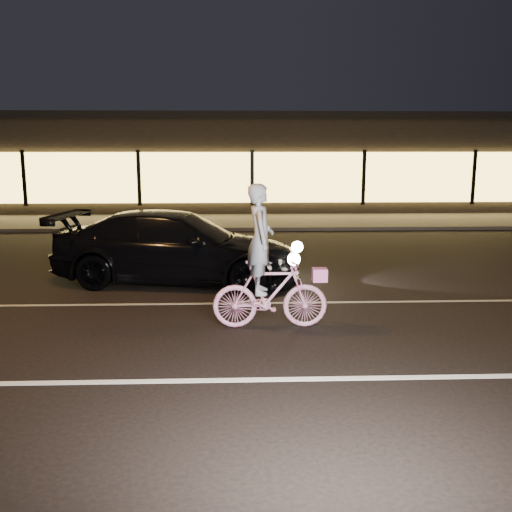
{
  "coord_description": "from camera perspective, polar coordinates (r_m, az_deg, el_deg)",
  "views": [
    {
      "loc": [
        -0.7,
        -8.13,
        2.85
      ],
      "look_at": [
        -0.38,
        0.6,
        1.16
      ],
      "focal_mm": 40.0,
      "sensor_mm": 36.0,
      "label": 1
    }
  ],
  "objects": [
    {
      "name": "sedan",
      "position": [
        12.11,
        -7.83,
        0.88
      ],
      "size": [
        5.44,
        2.88,
        1.5
      ],
      "rotation": [
        0.0,
        0.0,
        1.41
      ],
      "color": "black",
      "rests_on": "ground"
    },
    {
      "name": "sidewalk",
      "position": [
        21.32,
        -0.24,
        3.44
      ],
      "size": [
        30.0,
        4.0,
        0.12
      ],
      "primitive_type": "cube",
      "color": "#383533",
      "rests_on": "ground"
    },
    {
      "name": "cyclist",
      "position": [
        8.95,
        1.16,
        -2.19
      ],
      "size": [
        1.82,
        0.63,
        2.29
      ],
      "rotation": [
        0.0,
        0.0,
        1.57
      ],
      "color": "#DE317F",
      "rests_on": "ground"
    },
    {
      "name": "lane_stripe_far",
      "position": [
        10.54,
        1.76,
        -4.71
      ],
      "size": [
        60.0,
        0.1,
        0.01
      ],
      "primitive_type": "cube",
      "color": "gray",
      "rests_on": "ground"
    },
    {
      "name": "ground",
      "position": [
        8.64,
        2.66,
        -8.32
      ],
      "size": [
        90.0,
        90.0,
        0.0
      ],
      "primitive_type": "plane",
      "color": "black",
      "rests_on": "ground"
    },
    {
      "name": "storefront",
      "position": [
        27.11,
        -0.66,
        9.48
      ],
      "size": [
        25.4,
        8.42,
        4.2
      ],
      "color": "black",
      "rests_on": "ground"
    },
    {
      "name": "lane_stripe_near",
      "position": [
        7.25,
        3.67,
        -12.2
      ],
      "size": [
        60.0,
        0.12,
        0.01
      ],
      "primitive_type": "cube",
      "color": "silver",
      "rests_on": "ground"
    }
  ]
}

